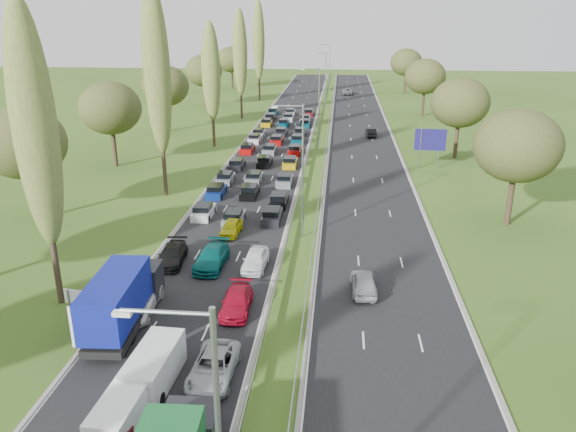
% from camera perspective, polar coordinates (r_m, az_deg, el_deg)
% --- Properties ---
extents(ground, '(260.00, 260.00, 0.00)m').
position_cam_1_polar(ground, '(86.64, 3.12, 7.03)').
color(ground, '#354F18').
rests_on(ground, ground).
extents(near_carriageway, '(10.50, 215.00, 0.04)m').
position_cam_1_polar(near_carriageway, '(89.57, -1.17, 7.47)').
color(near_carriageway, black).
rests_on(near_carriageway, ground).
extents(far_carriageway, '(10.50, 215.00, 0.04)m').
position_cam_1_polar(far_carriageway, '(89.10, 7.56, 7.24)').
color(far_carriageway, black).
rests_on(far_carriageway, ground).
extents(central_reservation, '(2.36, 215.00, 0.32)m').
position_cam_1_polar(central_reservation, '(88.97, 3.19, 7.72)').
color(central_reservation, gray).
rests_on(central_reservation, ground).
extents(lamp_columns, '(0.18, 140.18, 12.00)m').
position_cam_1_polar(lamp_columns, '(83.55, 3.14, 10.74)').
color(lamp_columns, gray).
rests_on(lamp_columns, ground).
extents(poplar_row, '(2.80, 127.80, 22.44)m').
position_cam_1_polar(poplar_row, '(75.40, -9.73, 14.41)').
color(poplar_row, '#2D2116').
rests_on(poplar_row, ground).
extents(woodland_left, '(8.00, 166.00, 11.10)m').
position_cam_1_polar(woodland_left, '(74.21, -18.59, 9.94)').
color(woodland_left, '#2D2116').
rests_on(woodland_left, ground).
extents(woodland_right, '(8.00, 153.00, 11.10)m').
position_cam_1_polar(woodland_right, '(73.88, 18.32, 9.93)').
color(woodland_right, '#2D2116').
rests_on(woodland_right, ground).
extents(traffic_queue_fill, '(9.12, 66.90, 0.80)m').
position_cam_1_polar(traffic_queue_fill, '(84.90, -1.52, 7.09)').
color(traffic_queue_fill, silver).
rests_on(traffic_queue_fill, ground).
extents(near_car_2, '(2.88, 5.70, 1.55)m').
position_cam_1_polar(near_car_2, '(39.63, -15.20, -8.43)').
color(near_car_2, white).
rests_on(near_car_2, near_carriageway).
extents(near_car_3, '(2.34, 5.02, 1.42)m').
position_cam_1_polar(near_car_3, '(46.51, -11.71, -3.88)').
color(near_car_3, black).
rests_on(near_car_3, near_carriageway).
extents(near_car_7, '(2.31, 5.36, 1.54)m').
position_cam_1_polar(near_car_7, '(45.34, -7.76, -4.19)').
color(near_car_7, '#055251').
rests_on(near_car_7, near_carriageway).
extents(near_car_8, '(1.82, 4.04, 1.35)m').
position_cam_1_polar(near_car_8, '(51.71, -5.79, -1.14)').
color(near_car_8, '#C0C00C').
rests_on(near_car_8, near_carriageway).
extents(near_car_10, '(2.45, 5.10, 1.40)m').
position_cam_1_polar(near_car_10, '(32.36, -7.58, -14.93)').
color(near_car_10, '#A6ABAF').
rests_on(near_car_10, near_carriageway).
extents(near_car_11, '(2.02, 4.73, 1.36)m').
position_cam_1_polar(near_car_11, '(38.68, -5.23, -8.65)').
color(near_car_11, maroon).
rests_on(near_car_11, near_carriageway).
extents(near_car_12, '(1.95, 4.48, 1.50)m').
position_cam_1_polar(near_car_12, '(44.68, -3.34, -4.42)').
color(near_car_12, white).
rests_on(near_car_12, near_carriageway).
extents(far_car_0, '(1.98, 4.51, 1.51)m').
position_cam_1_polar(far_car_0, '(41.31, 7.71, -6.69)').
color(far_car_0, '#9DA1A6').
rests_on(far_car_0, far_carriageway).
extents(far_car_1, '(1.79, 4.33, 1.40)m').
position_cam_1_polar(far_car_1, '(94.86, 8.41, 8.40)').
color(far_car_1, black).
rests_on(far_car_1, far_carriageway).
extents(far_car_2, '(2.62, 5.65, 1.57)m').
position_cam_1_polar(far_car_2, '(146.45, 6.07, 12.49)').
color(far_car_2, slate).
rests_on(far_car_2, far_carriageway).
extents(blue_lorry, '(2.57, 9.27, 3.91)m').
position_cam_1_polar(blue_lorry, '(37.60, -16.48, -8.05)').
color(blue_lorry, black).
rests_on(blue_lorry, near_carriageway).
extents(white_van_front, '(1.82, 4.65, 1.87)m').
position_cam_1_polar(white_van_front, '(29.96, -16.30, -18.31)').
color(white_van_front, white).
rests_on(white_van_front, near_carriageway).
extents(white_van_rear, '(2.01, 5.14, 2.06)m').
position_cam_1_polar(white_van_rear, '(32.43, -13.35, -14.54)').
color(white_van_rear, silver).
rests_on(white_van_rear, near_carriageway).
extents(info_sign, '(1.49, 0.36, 2.10)m').
position_cam_1_polar(info_sign, '(39.87, -20.83, -7.97)').
color(info_sign, gray).
rests_on(info_sign, ground).
extents(direction_sign, '(4.00, 0.36, 5.20)m').
position_cam_1_polar(direction_sign, '(75.65, 14.25, 7.34)').
color(direction_sign, gray).
rests_on(direction_sign, ground).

